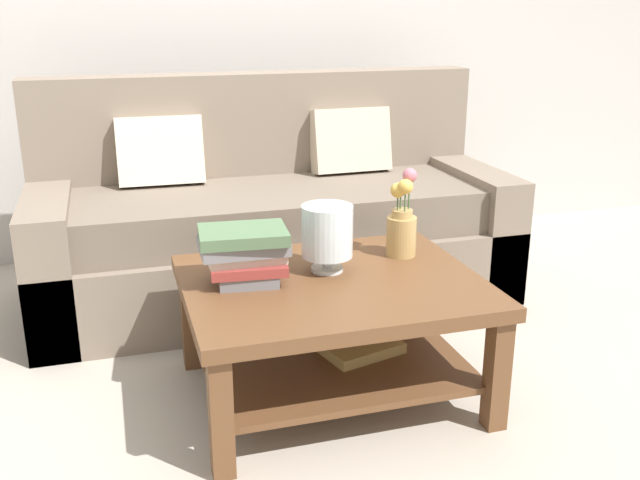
# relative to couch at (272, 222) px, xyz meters

# --- Properties ---
(ground_plane) EXTENTS (10.00, 10.00, 0.00)m
(ground_plane) POSITION_rel_couch_xyz_m (-0.04, -0.77, -0.36)
(ground_plane) COLOR #ADA393
(back_wall) EXTENTS (6.40, 0.12, 2.70)m
(back_wall) POSITION_rel_couch_xyz_m (-0.04, 0.88, 0.99)
(back_wall) COLOR #BCB7B2
(back_wall) RESTS_ON ground
(couch) EXTENTS (2.24, 0.90, 1.06)m
(couch) POSITION_rel_couch_xyz_m (0.00, 0.00, 0.00)
(couch) COLOR #7A6B5B
(couch) RESTS_ON ground
(coffee_table) EXTENTS (1.04, 0.85, 0.46)m
(coffee_table) POSITION_rel_couch_xyz_m (-0.02, -1.05, -0.03)
(coffee_table) COLOR brown
(coffee_table) RESTS_ON ground
(book_stack_main) EXTENTS (0.32, 0.24, 0.19)m
(book_stack_main) POSITION_rel_couch_xyz_m (-0.32, -0.98, 0.20)
(book_stack_main) COLOR slate
(book_stack_main) RESTS_ON coffee_table
(glass_hurricane_vase) EXTENTS (0.19, 0.19, 0.25)m
(glass_hurricane_vase) POSITION_rel_couch_xyz_m (-0.01, -0.96, 0.24)
(glass_hurricane_vase) COLOR silver
(glass_hurricane_vase) RESTS_ON coffee_table
(flower_pitcher) EXTENTS (0.12, 0.12, 0.34)m
(flower_pitcher) POSITION_rel_couch_xyz_m (0.31, -0.87, 0.22)
(flower_pitcher) COLOR tan
(flower_pitcher) RESTS_ON coffee_table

